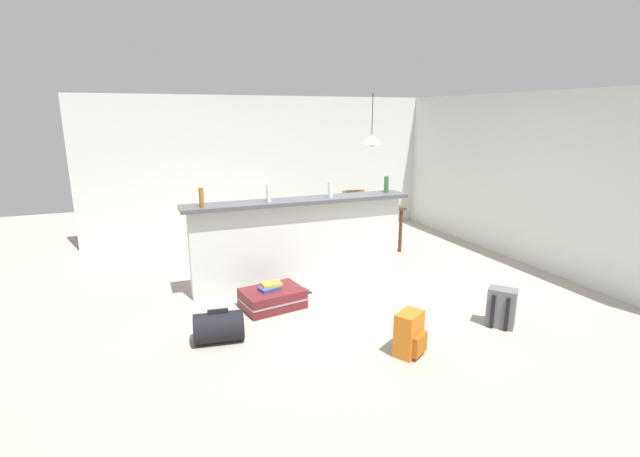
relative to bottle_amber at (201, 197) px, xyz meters
name	(u,v)px	position (x,y,z in m)	size (l,w,h in m)	color
ground_plane	(338,289)	(1.63, -0.27, -1.27)	(13.00, 13.00, 0.05)	#ADA393
wall_back	(272,166)	(1.63, 2.78, 0.00)	(6.60, 0.10, 2.50)	silver
wall_right	(513,177)	(4.68, 0.03, 0.00)	(0.10, 6.00, 2.50)	silver
partition_half_wall	(300,244)	(1.23, 0.06, -0.71)	(2.80, 0.20, 1.09)	silver
bar_countertop	(300,201)	(1.23, 0.06, -0.14)	(2.96, 0.40, 0.05)	#4C4C51
bottle_amber	(201,197)	(0.00, 0.00, 0.00)	(0.06, 0.06, 0.23)	#9E661E
bottle_white	(268,193)	(0.81, 0.03, -0.01)	(0.06, 0.06, 0.21)	silver
bottle_clear	(331,190)	(1.62, -0.01, -0.01)	(0.07, 0.07, 0.21)	silver
bottle_green	(386,184)	(2.51, 0.11, 0.00)	(0.06, 0.06, 0.22)	#2D6B38
dining_table	(364,211)	(2.71, 1.15, -0.60)	(1.10, 0.80, 0.74)	#4C331E
dining_chair_near_partition	(374,226)	(2.64, 0.67, -0.73)	(0.42, 0.42, 0.93)	#9E754C
dining_chair_far_side	(351,213)	(2.72, 1.68, -0.73)	(0.41, 0.41, 0.93)	#9E754C
pendant_lamp	(372,139)	(2.80, 1.14, 0.55)	(0.34, 0.34, 0.81)	black
suitcase_flat_maroon	(273,298)	(0.67, -0.55, -1.14)	(0.87, 0.60, 0.22)	maroon
backpack_grey	(501,308)	(2.78, -1.91, -1.05)	(0.34, 0.34, 0.42)	slate
duffel_bag_black	(219,327)	(-0.05, -1.15, -1.10)	(0.52, 0.36, 0.34)	black
backpack_orange	(410,335)	(1.55, -2.06, -1.05)	(0.33, 0.33, 0.42)	orange
book_stack	(270,286)	(0.65, -0.54, -1.00)	(0.29, 0.23, 0.07)	#334C99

